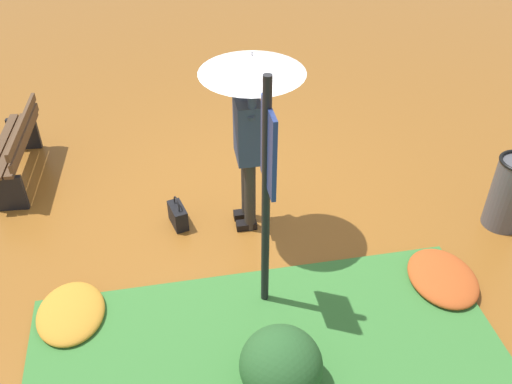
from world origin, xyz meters
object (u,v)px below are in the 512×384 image
object	(u,v)px
handbag	(178,215)
person_with_umbrella	(250,99)
info_sign_post	(267,176)
park_bench	(16,148)
trash_bin	(510,193)

from	to	relation	value
handbag	person_with_umbrella	bearing A→B (deg)	76.32
info_sign_post	park_bench	world-z (taller)	info_sign_post
handbag	trash_bin	distance (m)	3.52
info_sign_post	park_bench	xyz separation A→B (m)	(-2.50, -2.48, -1.04)
handbag	park_bench	world-z (taller)	park_bench
person_with_umbrella	handbag	xyz separation A→B (m)	(-0.19, -0.77, -1.42)
person_with_umbrella	park_bench	size ratio (longest dim) A/B	1.45
person_with_umbrella	info_sign_post	world-z (taller)	info_sign_post
info_sign_post	handbag	bearing A→B (deg)	-150.38
handbag	park_bench	distance (m)	2.19
park_bench	trash_bin	distance (m)	5.55
trash_bin	person_with_umbrella	bearing A→B (deg)	-99.45
handbag	trash_bin	world-z (taller)	trash_bin
park_bench	trash_bin	size ratio (longest dim) A/B	1.68
trash_bin	info_sign_post	bearing A→B (deg)	-77.25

